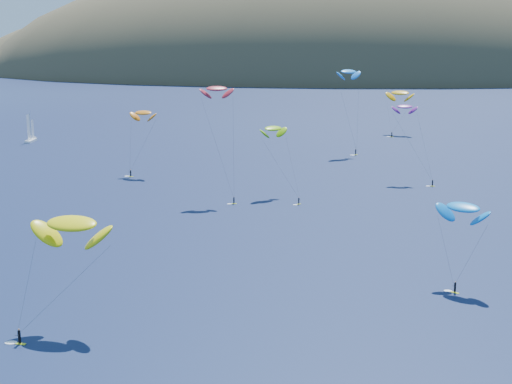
% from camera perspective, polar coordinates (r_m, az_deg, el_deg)
% --- Properties ---
extents(island, '(730.00, 300.00, 210.00)m').
position_cam_1_polar(island, '(619.58, 7.87, 8.42)').
color(island, '#3D3526').
rests_on(island, ground).
extents(sailboat, '(8.93, 7.77, 11.26)m').
position_cam_1_polar(sailboat, '(265.30, -17.57, 4.05)').
color(sailboat, white).
rests_on(sailboat, ground).
extents(kitesurfer_1, '(8.54, 9.05, 19.08)m').
position_cam_1_polar(kitesurfer_1, '(200.01, -9.02, 6.27)').
color(kitesurfer_1, '#C4D717').
rests_on(kitesurfer_1, ground).
extents(kitesurfer_2, '(12.01, 11.90, 17.40)m').
position_cam_1_polar(kitesurfer_2, '(100.51, -14.54, -2.46)').
color(kitesurfer_2, '#C4D717').
rests_on(kitesurfer_2, ground).
extents(kitesurfer_3, '(11.21, 15.48, 18.13)m').
position_cam_1_polar(kitesurfer_3, '(173.60, 1.39, 5.09)').
color(kitesurfer_3, '#C4D717').
rests_on(kitesurfer_3, ground).
extents(kitesurfer_4, '(9.40, 10.49, 28.38)m').
position_cam_1_polar(kitesurfer_4, '(232.22, 7.41, 9.52)').
color(kitesurfer_4, '#C4D717').
rests_on(kitesurfer_4, ground).
extents(kitesurfer_5, '(9.18, 9.22, 14.99)m').
position_cam_1_polar(kitesurfer_5, '(116.96, 16.23, -1.19)').
color(kitesurfer_5, '#C4D717').
rests_on(kitesurfer_5, ground).
extents(kitesurfer_6, '(10.72, 10.74, 21.27)m').
position_cam_1_polar(kitesurfer_6, '(193.62, 11.82, 6.68)').
color(kitesurfer_6, '#C4D717').
rests_on(kitesurfer_6, ground).
extents(kitesurfer_9, '(9.51, 10.45, 28.14)m').
position_cam_1_polar(kitesurfer_9, '(169.10, -3.16, 8.25)').
color(kitesurfer_9, '#C4D717').
rests_on(kitesurfer_9, ground).
extents(kitesurfer_11, '(11.81, 15.81, 18.34)m').
position_cam_1_polar(kitesurfer_11, '(277.44, 11.45, 7.78)').
color(kitesurfer_11, '#C4D717').
rests_on(kitesurfer_11, ground).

